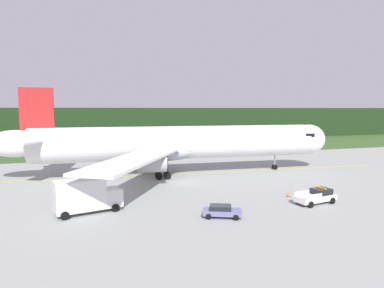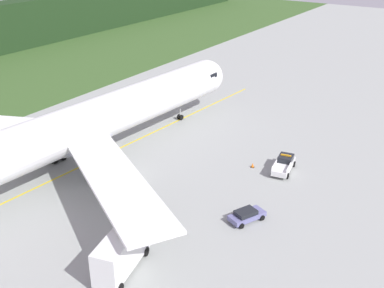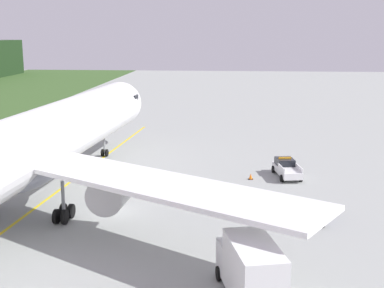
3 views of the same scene
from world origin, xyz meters
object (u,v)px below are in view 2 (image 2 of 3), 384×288
(apron_cone, at_px, (253,165))
(ops_pickup_truck, at_px, (284,164))
(catering_truck, at_px, (120,254))
(staff_car, at_px, (247,215))
(airliner, at_px, (89,124))

(apron_cone, bearing_deg, ops_pickup_truck, -69.21)
(catering_truck, height_order, apron_cone, catering_truck)
(ops_pickup_truck, relative_size, staff_car, 1.26)
(catering_truck, distance_m, apron_cone, 25.54)
(catering_truck, xyz_separation_m, apron_cone, (25.47, -0.68, -1.68))
(ops_pickup_truck, distance_m, staff_car, 13.15)
(ops_pickup_truck, distance_m, apron_cone, 4.11)
(staff_car, relative_size, apron_cone, 7.08)
(catering_truck, relative_size, apron_cone, 12.00)
(ops_pickup_truck, relative_size, apron_cone, 8.94)
(airliner, distance_m, apron_cone, 22.30)
(airliner, bearing_deg, apron_cone, -61.39)
(airliner, bearing_deg, catering_truck, -129.40)
(staff_car, bearing_deg, catering_truck, 157.25)
(ops_pickup_truck, height_order, apron_cone, ops_pickup_truck)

